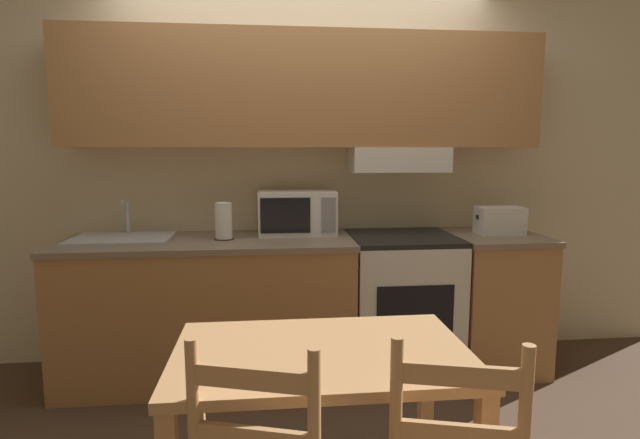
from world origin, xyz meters
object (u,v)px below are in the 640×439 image
(toaster, at_px, (500,220))
(paper_towel_roll, at_px, (224,221))
(sink_basin, at_px, (122,238))
(dining_table, at_px, (322,383))
(microwave, at_px, (297,212))
(stove_range, at_px, (401,302))

(toaster, distance_m, paper_towel_roll, 1.80)
(sink_basin, xyz_separation_m, dining_table, (1.07, -1.47, -0.27))
(toaster, relative_size, paper_towel_roll, 1.35)
(microwave, xyz_separation_m, sink_basin, (-1.08, -0.14, -0.13))
(stove_range, height_order, sink_basin, sink_basin)
(stove_range, distance_m, sink_basin, 1.82)
(microwave, distance_m, toaster, 1.34)
(stove_range, relative_size, paper_towel_roll, 3.90)
(microwave, xyz_separation_m, toaster, (1.33, -0.15, -0.05))
(microwave, relative_size, sink_basin, 0.85)
(microwave, relative_size, toaster, 1.63)
(paper_towel_roll, bearing_deg, dining_table, -72.68)
(microwave, height_order, dining_table, microwave)
(paper_towel_roll, bearing_deg, microwave, 18.24)
(toaster, height_order, sink_basin, sink_basin)
(sink_basin, relative_size, dining_table, 0.58)
(microwave, bearing_deg, dining_table, -90.36)
(paper_towel_roll, relative_size, dining_table, 0.22)
(dining_table, bearing_deg, microwave, 89.64)
(stove_range, distance_m, toaster, 0.85)
(dining_table, bearing_deg, sink_basin, 126.19)
(microwave, distance_m, dining_table, 1.66)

